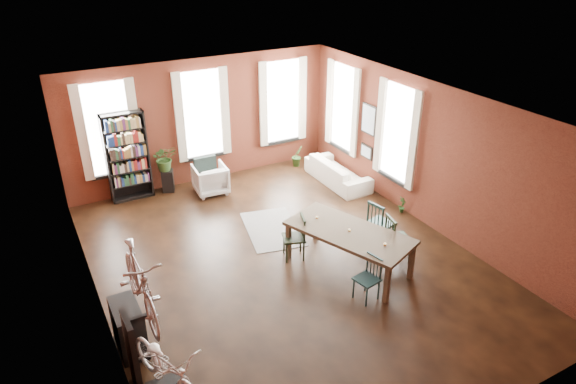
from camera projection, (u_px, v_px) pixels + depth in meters
room at (282, 151)px, 9.89m from camera, size 9.00×9.04×3.22m
dining_table at (348, 249)px, 9.93m from camera, size 1.92×2.65×0.82m
dining_chair_a at (367, 279)px, 9.06m from camera, size 0.46×0.46×0.84m
dining_chair_b at (294, 238)px, 10.22m from camera, size 0.54×0.54×0.92m
dining_chair_c at (398, 239)px, 10.11m from camera, size 0.55×0.55×1.00m
dining_chair_d at (381, 223)px, 10.64m from camera, size 0.56×0.56×1.01m
bookshelf at (127, 157)px, 12.28m from camera, size 1.00×0.32×2.20m
white_armchair at (210, 178)px, 12.85m from camera, size 0.84×0.80×0.81m
cream_sofa at (338, 168)px, 13.38m from camera, size 0.61×2.08×0.81m
striped_rug at (272, 229)px, 11.40m from camera, size 1.46×1.97×0.01m
bike_wall_rack at (133, 356)px, 7.10m from camera, size 0.16×0.60×1.30m
console_table at (129, 328)px, 7.97m from camera, size 0.40×0.80×0.80m
plant_stand at (168, 181)px, 12.98m from camera, size 0.37×0.37×0.57m
plant_by_sofa at (297, 161)px, 14.47m from camera, size 0.44×0.64×0.26m
plant_small at (402, 209)px, 12.07m from camera, size 0.38×0.45×0.14m
bicycle_floor at (164, 345)px, 6.82m from camera, size 0.79×0.99×1.64m
bicycle_hung at (136, 262)px, 6.54m from camera, size 0.47×1.00×1.66m
plant_on_stand at (165, 161)px, 12.76m from camera, size 0.60×0.66×0.51m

